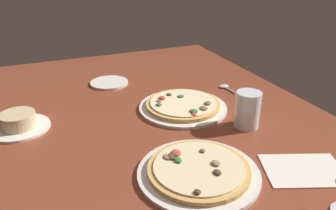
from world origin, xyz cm
name	(u,v)px	position (x,y,z in cm)	size (l,w,h in cm)	color
dining_table	(152,123)	(0.00, 0.00, 2.00)	(150.00, 110.00, 4.00)	brown
pizza_main	(183,106)	(2.36, -11.88, 5.18)	(29.52, 29.52, 3.36)	silver
pizza_side	(199,171)	(-31.95, -0.06, 5.17)	(29.33, 29.33, 3.36)	silver
ramekin_on_saucer	(19,123)	(8.75, 39.20, 6.05)	(17.70, 17.70, 5.12)	silver
water_glass	(247,112)	(-15.91, -24.53, 8.73)	(7.49, 7.49, 11.10)	silver
side_plate	(109,83)	(34.75, 5.70, 4.45)	(15.02, 15.02, 0.90)	silver
paper_menu	(304,170)	(-40.31, -24.57, 4.15)	(13.49, 19.20, 0.30)	silver
spoon	(225,87)	(12.81, -34.89, 4.46)	(9.30, 4.15, 1.00)	silver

